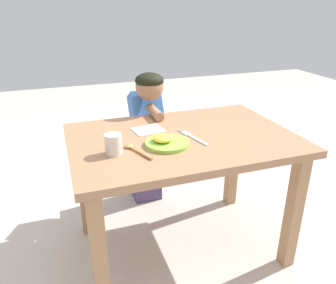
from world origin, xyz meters
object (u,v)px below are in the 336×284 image
drinking_cup (113,144)px  person (147,136)px  fork (192,137)px  plate (166,142)px  spoon (135,149)px

drinking_cup → person: (0.31, 0.59, -0.23)m
person → fork: bearing=98.7°
plate → fork: 0.15m
fork → drinking_cup: size_ratio=2.59×
person → drinking_cup: bearing=62.5°
spoon → drinking_cup: drinking_cup is taller
fork → spoon: size_ratio=1.25×
plate → spoon: plate is taller
fork → drinking_cup: (-0.39, -0.06, 0.04)m
plate → fork: (0.15, 0.04, -0.01)m
fork → spoon: (-0.30, -0.06, 0.00)m
plate → spoon: size_ratio=1.08×
plate → drinking_cup: bearing=-175.9°
fork → person: person is taller
fork → drinking_cup: drinking_cup is taller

